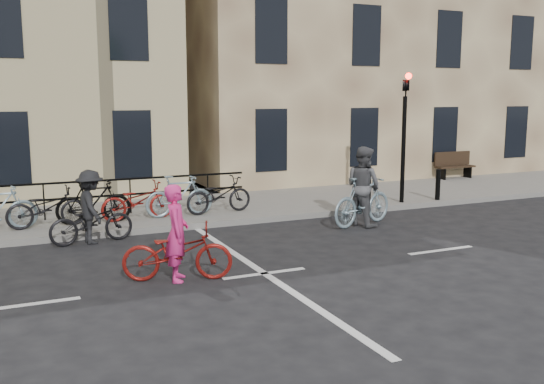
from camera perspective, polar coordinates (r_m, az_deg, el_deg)
name	(u,v)px	position (r m, az deg, el deg)	size (l,w,h in m)	color
ground	(264,274)	(11.03, -0.72, -7.70)	(120.00, 120.00, 0.00)	black
sidewalk	(14,225)	(15.98, -23.09, -2.85)	(46.00, 4.00, 0.15)	slate
building_east	(336,23)	(26.41, 6.08, 15.53)	(14.00, 10.00, 12.00)	#907457
traffic_light	(405,121)	(17.48, 12.36, 6.51)	(0.18, 0.30, 3.90)	black
bollard_east	(368,190)	(16.90, 9.07, 0.20)	(0.14, 0.14, 0.90)	black
bollard_west	(438,185)	(18.32, 15.35, 0.68)	(0.14, 0.14, 0.90)	black
bench	(454,164)	(23.26, 16.73, 2.54)	(1.60, 0.41, 0.97)	black
parked_bikes	(47,206)	(14.95, -20.45, -1.26)	(10.40, 1.23, 1.05)	black
cyclist_pink	(177,247)	(10.63, -8.91, -5.17)	(2.01, 1.23, 1.69)	maroon
cyclist_grey	(363,194)	(15.01, 8.55, -0.16)	(2.10, 1.14, 1.96)	#85A1AE
cyclist_dark	(91,215)	(13.66, -16.67, -2.05)	(1.87, 1.11, 1.61)	black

